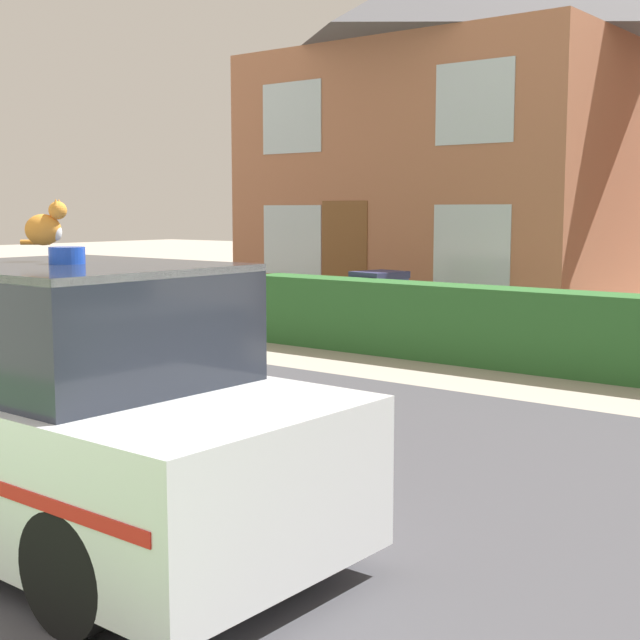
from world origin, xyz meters
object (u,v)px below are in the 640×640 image
at_px(cat, 46,227).
at_px(wheelie_bin, 379,307).
at_px(police_car, 50,413).
at_px(house_left, 454,129).

xyz_separation_m(cat, wheelie_bin, (-2.85, 7.58, -1.31)).
height_order(police_car, cat, cat).
bearing_deg(cat, police_car, -85.28).
bearing_deg(cat, wheelie_bin, 72.75).
relative_size(house_left, wheelie_bin, 6.90).
distance_m(police_car, wheelie_bin, 8.18).
distance_m(house_left, wheelie_bin, 5.93).
xyz_separation_m(police_car, house_left, (-4.51, 12.51, 2.77)).
bearing_deg(wheelie_bin, house_left, 118.09).
bearing_deg(wheelie_bin, cat, -59.62).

